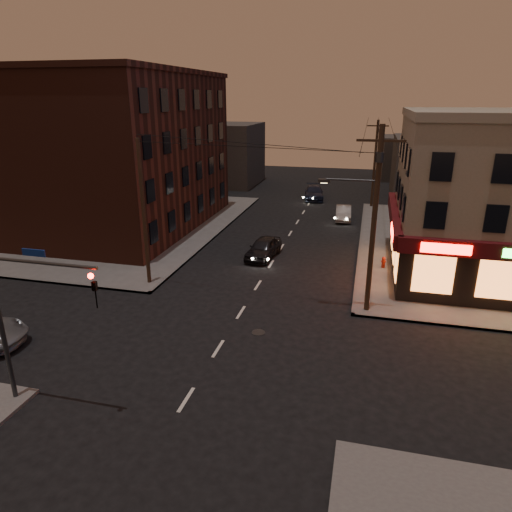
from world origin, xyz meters
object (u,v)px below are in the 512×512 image
(sedan_mid, at_px, (343,213))
(sedan_near, at_px, (263,248))
(fire_hydrant, at_px, (384,262))
(sedan_far, at_px, (314,193))

(sedan_mid, bearing_deg, sedan_near, -115.33)
(sedan_mid, distance_m, fire_hydrant, 13.54)
(sedan_near, xyz_separation_m, sedan_far, (1.08, 21.46, 0.00))
(sedan_mid, xyz_separation_m, fire_hydrant, (3.60, -13.05, -0.09))
(sedan_mid, xyz_separation_m, sedan_far, (-3.98, 8.85, 0.07))
(sedan_near, distance_m, fire_hydrant, 8.67)
(sedan_far, height_order, fire_hydrant, sedan_far)
(sedan_far, bearing_deg, sedan_near, -100.80)
(sedan_mid, bearing_deg, fire_hydrant, -78.04)
(sedan_near, relative_size, fire_hydrant, 5.52)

